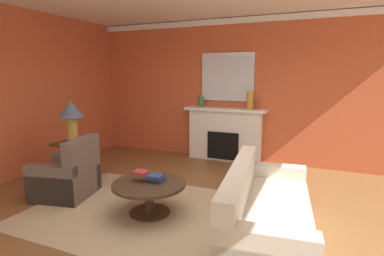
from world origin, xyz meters
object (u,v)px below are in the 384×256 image
fireplace (225,136)px  side_table (74,158)px  armchair_near_window (67,178)px  coffee_table (149,191)px  sofa (265,214)px  table_lamp (71,113)px  vase_mantel_left (201,102)px  vase_mantel_right (250,101)px  mantel_mirror (227,77)px

fireplace → side_table: size_ratio=2.57×
armchair_near_window → side_table: bearing=126.3°
coffee_table → armchair_near_window: bearing=179.4°
sofa → table_lamp: bearing=169.4°
side_table → vase_mantel_left: vase_mantel_left is taller
side_table → vase_mantel_right: 3.61m
mantel_mirror → vase_mantel_left: 0.79m
fireplace → vase_mantel_right: bearing=-5.1°
coffee_table → vase_mantel_left: bearing=97.8°
sofa → armchair_near_window: (-3.05, 0.03, 0.01)m
mantel_mirror → armchair_near_window: 3.79m
armchair_near_window → vase_mantel_left: 3.24m
coffee_table → sofa: bearing=-0.4°
side_table → armchair_near_window: bearing=-53.7°
coffee_table → table_lamp: 2.25m
fireplace → table_lamp: table_lamp is taller
side_table → vase_mantel_left: size_ratio=2.80×
fireplace → sofa: (1.41, -2.96, -0.26)m
coffee_table → vase_mantel_left: 3.08m
vase_mantel_right → sofa: bearing=-73.6°
mantel_mirror → vase_mantel_right: size_ratio=3.25×
side_table → table_lamp: size_ratio=0.93×
mantel_mirror → coffee_table: 3.42m
armchair_near_window → fireplace: bearing=60.7°
armchair_near_window → vase_mantel_left: (1.09, 2.89, 0.99)m
coffee_table → table_lamp: table_lamp is taller
side_table → fireplace: bearing=47.5°
armchair_near_window → table_lamp: 1.21m
sofa → vase_mantel_right: vase_mantel_right is taller
fireplace → mantel_mirror: mantel_mirror is taller
mantel_mirror → coffee_table: (-0.15, -3.07, -1.50)m
mantel_mirror → armchair_near_window: mantel_mirror is taller
sofa → vase_mantel_right: 3.21m
mantel_mirror → table_lamp: size_ratio=1.56×
fireplace → vase_mantel_right: 0.97m
sofa → vase_mantel_left: size_ratio=8.75×
table_lamp → vase_mantel_right: vase_mantel_right is taller
mantel_mirror → sofa: bearing=-65.5°
armchair_near_window → coffee_table: bearing=-0.6°
mantel_mirror → sofa: mantel_mirror is taller
vase_mantel_left → table_lamp: bearing=-124.7°
mantel_mirror → table_lamp: (-2.11, -2.42, -0.61)m
fireplace → vase_mantel_right: (0.55, -0.05, 0.79)m
fireplace → armchair_near_window: 3.37m
vase_mantel_left → mantel_mirror: bearing=17.2°
side_table → vase_mantel_left: 2.88m
sofa → coffee_table: size_ratio=2.19×
fireplace → armchair_near_window: size_ratio=1.89×
fireplace → table_lamp: (-2.11, -2.30, 0.67)m
vase_mantel_right → vase_mantel_left: size_ratio=1.44×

